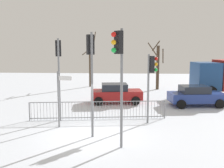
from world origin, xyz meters
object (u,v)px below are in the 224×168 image
at_px(bare_tree_left, 90,61).
at_px(car_red_trailing, 116,93).
at_px(traffic_light_rear_left, 119,62).
at_px(car_blue_mid, 196,95).
at_px(traffic_light_foreground_right, 151,73).
at_px(direction_sign_post, 60,96).
at_px(bare_tree_right, 158,66).
at_px(traffic_light_rear_right, 59,61).
at_px(traffic_light_mid_right, 91,61).

bearing_deg(bare_tree_left, car_red_trailing, -69.09).
distance_m(traffic_light_rear_left, car_blue_mid, 10.10).
height_order(traffic_light_foreground_right, car_red_trailing, traffic_light_foreground_right).
xyz_separation_m(traffic_light_foreground_right, direction_sign_post, (-4.78, -1.09, -1.13)).
relative_size(car_red_trailing, bare_tree_right, 0.82).
bearing_deg(car_red_trailing, car_blue_mid, -13.42).
bearing_deg(bare_tree_left, traffic_light_rear_right, -89.50).
bearing_deg(bare_tree_right, car_red_trailing, -119.93).
xyz_separation_m(traffic_light_mid_right, bare_tree_right, (4.66, 14.10, -1.15)).
bearing_deg(traffic_light_rear_left, direction_sign_post, 7.80).
height_order(traffic_light_mid_right, car_blue_mid, traffic_light_mid_right).
xyz_separation_m(traffic_light_rear_left, car_blue_mid, (5.21, 8.18, -2.82)).
xyz_separation_m(traffic_light_rear_right, bare_tree_left, (-0.11, 12.99, -0.72)).
bearing_deg(car_red_trailing, bare_tree_right, 53.50).
bearing_deg(traffic_light_mid_right, car_blue_mid, 17.97).
bearing_deg(traffic_light_rear_left, traffic_light_foreground_right, -65.41).
bearing_deg(bare_tree_left, traffic_light_foreground_right, -68.35).
height_order(traffic_light_foreground_right, bare_tree_right, bare_tree_right).
xyz_separation_m(traffic_light_foreground_right, car_blue_mid, (3.59, 4.43, -2.02)).
distance_m(traffic_light_rear_left, bare_tree_right, 15.96).
height_order(traffic_light_mid_right, direction_sign_post, traffic_light_mid_right).
bearing_deg(traffic_light_rear_right, traffic_light_foreground_right, -18.95).
bearing_deg(car_blue_mid, traffic_light_rear_left, -129.42).
xyz_separation_m(traffic_light_rear_right, direction_sign_post, (0.38, -1.41, -1.75)).
bearing_deg(traffic_light_rear_left, car_red_trailing, -38.68).
height_order(direction_sign_post, car_red_trailing, direction_sign_post).
xyz_separation_m(traffic_light_rear_left, car_red_trailing, (-0.54, 8.87, -2.82)).
bearing_deg(traffic_light_rear_left, bare_tree_right, -54.16).
height_order(direction_sign_post, car_blue_mid, direction_sign_post).
bearing_deg(traffic_light_mid_right, traffic_light_rear_right, 102.39).
relative_size(traffic_light_foreground_right, direction_sign_post, 1.29).
distance_m(traffic_light_rear_right, car_red_trailing, 6.26).
bearing_deg(direction_sign_post, traffic_light_rear_left, -33.79).
bearing_deg(car_blue_mid, direction_sign_post, -153.56).
distance_m(traffic_light_foreground_right, traffic_light_mid_right, 3.82).
xyz_separation_m(direction_sign_post, car_red_trailing, (2.63, 6.21, -0.89)).
height_order(traffic_light_rear_left, traffic_light_mid_right, traffic_light_rear_left).
distance_m(traffic_light_foreground_right, car_blue_mid, 6.05).
bearing_deg(car_red_trailing, traffic_light_rear_right, -128.71).
relative_size(traffic_light_foreground_right, car_red_trailing, 0.96).
bearing_deg(car_red_trailing, traffic_light_rear_left, -93.12).
relative_size(traffic_light_mid_right, bare_tree_right, 0.99).
relative_size(traffic_light_mid_right, traffic_light_rear_right, 1.04).
bearing_deg(car_blue_mid, traffic_light_rear_right, -161.81).
bearing_deg(car_red_trailing, bare_tree_left, 104.34).
bearing_deg(traffic_light_rear_right, direction_sign_post, -90.26).
xyz_separation_m(traffic_light_foreground_right, bare_tree_right, (1.70, 11.81, -0.41)).
bearing_deg(traffic_light_rear_right, bare_tree_left, 75.05).
height_order(traffic_light_rear_left, car_blue_mid, traffic_light_rear_left).
height_order(traffic_light_foreground_right, traffic_light_rear_right, traffic_light_rear_right).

